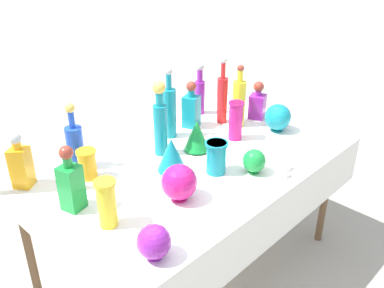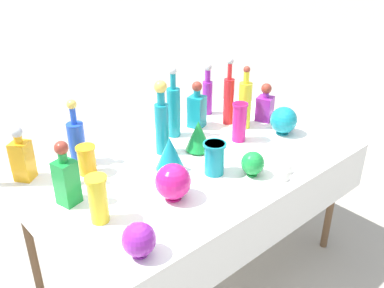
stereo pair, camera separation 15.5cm
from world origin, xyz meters
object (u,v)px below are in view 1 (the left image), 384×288
Objects in this scene: tall_bottle_3 at (75,144)px; tall_bottle_4 at (160,122)px; fluted_vase_1 at (171,154)px; round_bowl_1 at (179,182)px; fluted_vase_0 at (197,135)px; slender_vase_3 at (107,202)px; tall_bottle_1 at (239,102)px; tall_bottle_2 at (200,93)px; slender_vase_1 at (87,163)px; round_bowl_2 at (278,117)px; square_decanter_1 at (71,183)px; slender_vase_2 at (236,120)px; round_bowl_3 at (254,161)px; square_decanter_2 at (191,108)px; square_decanter_3 at (21,164)px; slender_vase_0 at (216,156)px; square_decanter_0 at (258,103)px; tall_bottle_0 at (169,110)px; round_bowl_0 at (154,242)px; tall_bottle_5 at (222,97)px; cardboard_box_behind_left at (156,166)px.

tall_bottle_4 is (0.40, -0.21, 0.06)m from tall_bottle_3.
fluted_vase_1 is (-0.09, -0.18, -0.09)m from tall_bottle_4.
fluted_vase_0 is at bearing 33.80° from round_bowl_1.
tall_bottle_1 is at bearing 11.25° from slender_vase_3.
tall_bottle_2 is at bearing 94.30° from tall_bottle_1.
fluted_vase_1 is 1.07× the size of round_bowl_1.
tall_bottle_4 is at bearing -10.35° from slender_vase_1.
round_bowl_2 is (1.10, -0.37, 0.01)m from slender_vase_1.
tall_bottle_3 is 0.37m from square_decanter_1.
tall_bottle_2 is 0.43m from slender_vase_2.
square_decanter_2 is at bearing 73.70° from round_bowl_3.
slender_vase_3 is (0.10, -0.54, -0.00)m from square_decanter_3.
tall_bottle_3 is 0.72m from slender_vase_0.
tall_bottle_4 is 0.77m from square_decanter_0.
slender_vase_3 reaches higher than round_bowl_2.
square_decanter_2 is at bearing -150.68° from tall_bottle_2.
slender_vase_3 is 0.79m from round_bowl_3.
tall_bottle_0 reaches higher than square_decanter_3.
round_bowl_0 is at bearing -85.60° from square_decanter_1.
round_bowl_1 is 0.93m from round_bowl_2.
round_bowl_3 is at bearing -124.64° from tall_bottle_5.
slender_vase_3 reaches higher than round_bowl_3.
round_bowl_0 is (-0.15, -0.66, -0.01)m from slender_vase_1.
square_decanter_3 reaches higher than round_bowl_0.
tall_bottle_5 is 1.17m from slender_vase_3.
fluted_vase_1 is at bearing -161.78° from tall_bottle_5.
slender_vase_1 reaches higher than round_bowl_3.
square_decanter_0 is 0.60m from fluted_vase_0.
slender_vase_1 is at bearing 162.95° from slender_vase_2.
tall_bottle_0 is at bearing 33.99° from tall_bottle_4.
slender_vase_3 is at bearing -109.05° from tall_bottle_3.
tall_bottle_0 is 0.19m from square_decanter_2.
tall_bottle_0 is at bearing 159.97° from square_decanter_0.
round_bowl_1 is (-0.99, -0.29, -0.01)m from square_decanter_0.
square_decanter_0 is 0.69m from round_bowl_3.
tall_bottle_0 is at bearing 47.67° from fluted_vase_1.
tall_bottle_2 is 1.48× the size of slender_vase_2.
round_bowl_1 is at bearing -126.27° from cardboard_box_behind_left.
cardboard_box_behind_left is (0.98, 0.53, -0.76)m from tall_bottle_3.
tall_bottle_2 is 0.38m from square_decanter_0.
slender_vase_1 is (-0.02, -0.13, -0.05)m from tall_bottle_3.
round_bowl_3 is at bearing -107.93° from cardboard_box_behind_left.
round_bowl_0 is at bearing -89.49° from slender_vase_3.
square_decanter_1 is 0.26m from slender_vase_1.
slender_vase_2 is (1.03, -0.09, -0.01)m from square_decanter_1.
square_decanter_0 is 1.47m from square_decanter_3.
slender_vase_3 is 1.28× the size of round_bowl_2.
tall_bottle_3 is 0.65m from fluted_vase_0.
square_decanter_3 is at bearing 158.78° from round_bowl_2.
square_decanter_3 is 0.49× the size of cardboard_box_behind_left.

